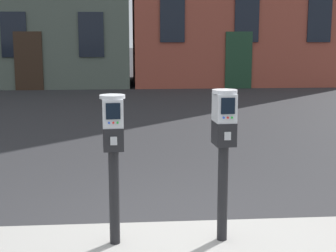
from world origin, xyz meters
name	(u,v)px	position (x,y,z in m)	size (l,w,h in m)	color
ground_plane	(160,243)	(0.00, 0.00, 0.00)	(160.00, 160.00, 0.00)	#28282B
parking_meter_near_kerb	(113,143)	(-0.42, -0.28, 1.05)	(0.23, 0.26, 1.31)	black
parking_meter_twin_adjacent	(224,138)	(0.54, -0.28, 1.07)	(0.23, 0.26, 1.35)	black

